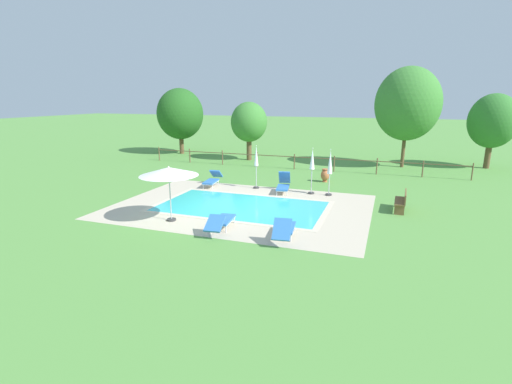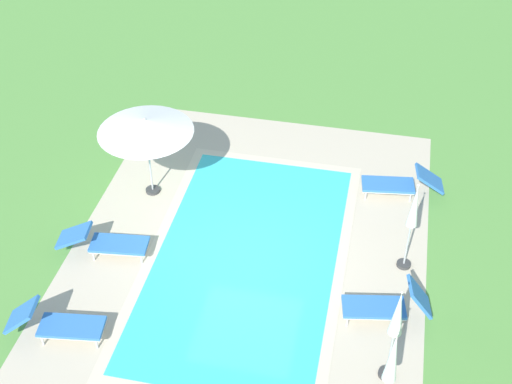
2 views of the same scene
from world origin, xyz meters
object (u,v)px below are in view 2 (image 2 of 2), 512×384
at_px(patio_umbrella_closed_row_centre, 413,214).
at_px(patio_umbrella_open_foreground, 145,126).
at_px(patio_umbrella_closed_row_mid_west, 396,321).
at_px(sun_lounger_north_mid, 106,242).
at_px(sun_lounger_north_end, 57,324).
at_px(sun_lounger_north_far, 387,305).
at_px(sun_lounger_north_near_steps, 400,183).
at_px(patio_umbrella_closed_row_west, 391,364).

bearing_deg(patio_umbrella_closed_row_centre, patio_umbrella_open_foreground, -102.00).
bearing_deg(patio_umbrella_closed_row_mid_west, sun_lounger_north_mid, -107.66).
bearing_deg(sun_lounger_north_mid, sun_lounger_north_end, -1.85).
bearing_deg(patio_umbrella_open_foreground, sun_lounger_north_far, 63.91).
height_order(sun_lounger_north_mid, patio_umbrella_open_foreground, patio_umbrella_open_foreground).
height_order(sun_lounger_north_near_steps, sun_lounger_north_mid, sun_lounger_north_near_steps).
xyz_separation_m(sun_lounger_north_far, sun_lounger_north_end, (1.85, -6.45, -0.02)).
bearing_deg(patio_umbrella_open_foreground, patio_umbrella_closed_row_centre, 78.00).
height_order(sun_lounger_north_mid, sun_lounger_north_far, sun_lounger_north_far).
distance_m(sun_lounger_north_near_steps, sun_lounger_north_far, 4.13).
bearing_deg(patio_umbrella_closed_row_mid_west, patio_umbrella_closed_row_west, -1.64).
relative_size(sun_lounger_north_near_steps, sun_lounger_north_far, 1.10).
relative_size(sun_lounger_north_near_steps, patio_umbrella_closed_row_west, 0.88).
distance_m(sun_lounger_north_mid, sun_lounger_north_far, 6.40).
height_order(patio_umbrella_open_foreground, patio_umbrella_closed_row_west, patio_umbrella_closed_row_west).
bearing_deg(patio_umbrella_closed_row_mid_west, patio_umbrella_open_foreground, -125.54).
bearing_deg(patio_umbrella_open_foreground, patio_umbrella_closed_row_mid_west, 54.46).
bearing_deg(patio_umbrella_closed_row_west, sun_lounger_north_mid, -114.68).
distance_m(sun_lounger_north_near_steps, patio_umbrella_closed_row_west, 6.58).
distance_m(sun_lounger_north_mid, sun_lounger_north_end, 2.47).
height_order(patio_umbrella_open_foreground, patio_umbrella_closed_row_centre, patio_umbrella_closed_row_centre).
bearing_deg(sun_lounger_north_end, patio_umbrella_closed_row_centre, 117.11).
relative_size(sun_lounger_north_near_steps, patio_umbrella_open_foreground, 0.90).
height_order(sun_lounger_north_near_steps, sun_lounger_north_end, sun_lounger_north_end).
bearing_deg(patio_umbrella_open_foreground, sun_lounger_north_mid, -7.43).
distance_m(patio_umbrella_closed_row_west, patio_umbrella_closed_row_mid_west, 0.91).
xyz_separation_m(sun_lounger_north_far, patio_umbrella_closed_row_centre, (-1.62, 0.31, 1.14)).
height_order(sun_lounger_north_near_steps, patio_umbrella_closed_row_centre, patio_umbrella_closed_row_centre).
relative_size(sun_lounger_north_mid, patio_umbrella_closed_row_centre, 0.90).
height_order(sun_lounger_north_near_steps, patio_umbrella_closed_row_west, patio_umbrella_closed_row_west).
height_order(sun_lounger_north_end, patio_umbrella_open_foreground, patio_umbrella_open_foreground).
bearing_deg(sun_lounger_north_near_steps, sun_lounger_north_far, -0.84).
bearing_deg(sun_lounger_north_end, sun_lounger_north_mid, 178.15).
distance_m(sun_lounger_north_mid, patio_umbrella_closed_row_centre, 6.86).
bearing_deg(patio_umbrella_open_foreground, sun_lounger_north_near_steps, 100.68).
distance_m(sun_lounger_north_far, patio_umbrella_closed_row_west, 2.61).
bearing_deg(sun_lounger_north_end, sun_lounger_north_far, 105.98).
relative_size(sun_lounger_north_far, patio_umbrella_closed_row_mid_west, 0.80).
xyz_separation_m(sun_lounger_north_mid, patio_umbrella_closed_row_centre, (-1.00, 6.69, 1.19)).
distance_m(sun_lounger_north_far, patio_umbrella_closed_row_mid_west, 1.88).
relative_size(patio_umbrella_open_foreground, patio_umbrella_closed_row_west, 0.98).
relative_size(patio_umbrella_open_foreground, patio_umbrella_closed_row_mid_west, 0.97).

